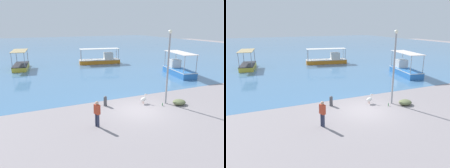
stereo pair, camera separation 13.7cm
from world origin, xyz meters
TOP-DOWN VIEW (x-y plane):
  - ground at (0.00, 0.00)m, footprint 120.00×120.00m
  - harbor_water at (0.00, 48.00)m, footprint 110.00×90.00m
  - fishing_boat_center at (10.53, 8.19)m, footprint 2.80×5.56m
  - fishing_boat_near_right at (-7.55, 20.08)m, footprint 2.57×5.36m
  - fishing_boat_near_left at (4.45, 19.57)m, footprint 6.66×2.87m
  - pelican at (1.10, 1.11)m, footprint 0.80×0.41m
  - lamp_post at (2.77, 0.43)m, footprint 0.28×0.28m
  - mooring_bollard at (-1.94, 1.89)m, footprint 0.27×0.27m
  - fisherman_standing at (-3.74, -1.23)m, footprint 0.35×0.45m
  - net_pile at (3.60, -0.23)m, footprint 1.07×0.91m
  - glass_bottle at (2.20, 0.05)m, footprint 0.07×0.07m

SIDE VIEW (x-z plane):
  - ground at x=0.00m, z-range 0.00..0.00m
  - harbor_water at x=0.00m, z-range 0.00..0.00m
  - glass_bottle at x=2.20m, z-range -0.03..0.24m
  - net_pile at x=3.60m, z-range 0.00..0.41m
  - pelican at x=1.10m, z-range -0.02..0.78m
  - mooring_bollard at x=-1.94m, z-range 0.03..0.84m
  - fishing_boat_near_right at x=-7.55m, z-range -0.78..1.83m
  - fishing_boat_near_left at x=4.45m, z-range -0.58..1.82m
  - fishing_boat_center at x=10.53m, z-range -0.75..2.09m
  - fisherman_standing at x=-3.74m, z-range 0.06..1.75m
  - lamp_post at x=2.77m, z-range 0.36..6.20m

